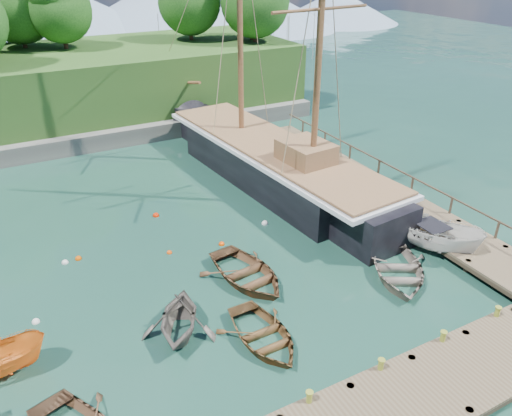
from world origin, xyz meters
The scene contains 21 objects.
ground centered at (0.00, 0.00, 0.00)m, with size 160.00×160.00×0.00m, color #18382D.
dock_near centered at (2.00, -6.50, 0.43)m, with size 20.00×3.20×1.10m.
dock_east centered at (11.50, 7.00, 0.43)m, with size 3.20×24.00×1.10m.
bollard_1 centered at (-1.00, -5.10, 0.00)m, with size 0.26×0.26×0.45m, color olive.
bollard_2 centered at (2.00, -5.10, 0.00)m, with size 0.26×0.26×0.45m, color olive.
bollard_3 centered at (5.00, -5.10, 0.00)m, with size 0.26×0.26×0.45m, color olive.
bollard_4 centered at (8.00, -5.10, 0.00)m, with size 0.26×0.26×0.45m, color olive.
rowboat_1 centered at (-3.38, 0.60, 0.00)m, with size 3.02×3.50×1.85m, color #5A534B.
rowboat_2 centered at (-0.66, -1.39, 0.00)m, with size 2.90×4.06×0.84m, color brown.
rowboat_3 centered at (7.00, -0.52, 0.00)m, with size 3.42×4.79×0.99m, color #70675C.
rowboat_4 centered at (0.62, 2.50, 0.00)m, with size 3.35×4.69×0.97m, color brown.
cabin_boat_white centered at (10.00, 0.49, 0.00)m, with size 1.94×5.15×1.99m, color silver.
schooner centered at (7.07, 11.26, 1.11)m, with size 6.71×27.30×19.96m.
mooring_buoy_0 centered at (-8.42, 4.00, 0.00)m, with size 0.33×0.33×0.33m, color silver.
mooring_buoy_1 centered at (-1.80, 6.37, 0.00)m, with size 0.27×0.27×0.27m, color #E74607.
mooring_buoy_2 centered at (0.86, 5.86, 0.00)m, with size 0.30×0.30×0.30m, color #F74400.
mooring_buoy_3 centered at (3.89, 6.69, 0.00)m, with size 0.36×0.36×0.36m, color white.
mooring_buoy_4 centered at (-5.97, 7.98, 0.00)m, with size 0.32×0.32×0.32m, color #D14B00.
mooring_buoy_5 centered at (-1.19, 10.43, 0.00)m, with size 0.36×0.36×0.36m, color red.
mooring_buoy_6 centered at (-6.61, 7.93, 0.00)m, with size 0.33×0.33×0.33m, color silver.
distant_ridge centered at (4.30, 70.00, 4.35)m, with size 117.00×40.00×10.00m.
Camera 1 is at (-7.90, -14.34, 13.86)m, focal length 35.00 mm.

